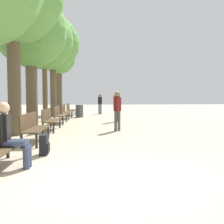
# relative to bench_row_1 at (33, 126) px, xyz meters

# --- Properties ---
(ground_plane) EXTENTS (80.00, 80.00, 0.00)m
(ground_plane) POSITION_rel_bench_row_1_xyz_m (2.04, -3.34, -0.52)
(ground_plane) COLOR #B7A88E
(bench_row_1) EXTENTS (0.50, 1.81, 0.91)m
(bench_row_1) POSITION_rel_bench_row_1_xyz_m (0.00, 0.00, 0.00)
(bench_row_1) COLOR #4C3823
(bench_row_1) RESTS_ON ground_plane
(bench_row_2) EXTENTS (0.50, 1.81, 0.91)m
(bench_row_2) POSITION_rel_bench_row_1_xyz_m (0.00, 2.79, 0.00)
(bench_row_2) COLOR #4C3823
(bench_row_2) RESTS_ON ground_plane
(bench_row_3) EXTENTS (0.50, 1.81, 0.91)m
(bench_row_3) POSITION_rel_bench_row_1_xyz_m (0.00, 5.58, 0.00)
(bench_row_3) COLOR #4C3823
(bench_row_3) RESTS_ON ground_plane
(bench_row_4) EXTENTS (0.50, 1.81, 0.91)m
(bench_row_4) POSITION_rel_bench_row_1_xyz_m (0.00, 8.36, 0.00)
(bench_row_4) COLOR #4C3823
(bench_row_4) RESTS_ON ground_plane
(bench_row_5) EXTENTS (0.50, 1.81, 0.91)m
(bench_row_5) POSITION_rel_bench_row_1_xyz_m (0.00, 11.15, 0.00)
(bench_row_5) COLOR #4C3823
(bench_row_5) RESTS_ON ground_plane
(tree_row_2) EXTENTS (3.35, 3.35, 6.12)m
(tree_row_2) POSITION_rel_bench_row_1_xyz_m (-1.02, 4.04, 3.86)
(tree_row_2) COLOR brown
(tree_row_2) RESTS_ON ground_plane
(tree_row_3) EXTENTS (3.38, 3.38, 6.37)m
(tree_row_3) POSITION_rel_bench_row_1_xyz_m (-1.02, 7.10, 4.14)
(tree_row_3) COLOR brown
(tree_row_3) RESTS_ON ground_plane
(tree_row_4) EXTENTS (3.71, 3.71, 6.97)m
(tree_row_4) POSITION_rel_bench_row_1_xyz_m (-1.02, 9.93, 4.55)
(tree_row_4) COLOR brown
(tree_row_4) RESTS_ON ground_plane
(tree_row_5) EXTENTS (2.72, 2.72, 5.94)m
(tree_row_5) POSITION_rel_bench_row_1_xyz_m (-1.02, 12.67, 3.92)
(tree_row_5) COLOR brown
(tree_row_5) RESTS_ON ground_plane
(person_seated) EXTENTS (0.63, 0.36, 1.32)m
(person_seated) POSITION_rel_bench_row_1_xyz_m (0.25, -2.79, 0.18)
(person_seated) COLOR #384260
(person_seated) RESTS_ON ground_plane
(backpack) EXTENTS (0.21, 0.37, 0.50)m
(backpack) POSITION_rel_bench_row_1_xyz_m (0.68, -1.66, -0.27)
(backpack) COLOR black
(backpack) RESTS_ON ground_plane
(pedestrian_near) EXTENTS (0.33, 0.29, 1.63)m
(pedestrian_near) POSITION_rel_bench_row_1_xyz_m (2.30, 12.44, 0.41)
(pedestrian_near) COLOR #384260
(pedestrian_near) RESTS_ON ground_plane
(pedestrian_mid) EXTENTS (0.33, 0.29, 1.62)m
(pedestrian_mid) POSITION_rel_bench_row_1_xyz_m (2.83, 2.51, 0.41)
(pedestrian_mid) COLOR #4C4C4C
(pedestrian_mid) RESTS_ON ground_plane
(pedestrian_far) EXTENTS (0.35, 0.26, 1.73)m
(pedestrian_far) POSITION_rel_bench_row_1_xyz_m (3.13, 6.30, 0.47)
(pedestrian_far) COLOR #4C4C4C
(pedestrian_far) RESTS_ON ground_plane
(trash_bin) EXTENTS (0.53, 0.53, 0.85)m
(trash_bin) POSITION_rel_bench_row_1_xyz_m (0.82, 9.54, -0.09)
(trash_bin) COLOR #4C4C51
(trash_bin) RESTS_ON ground_plane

